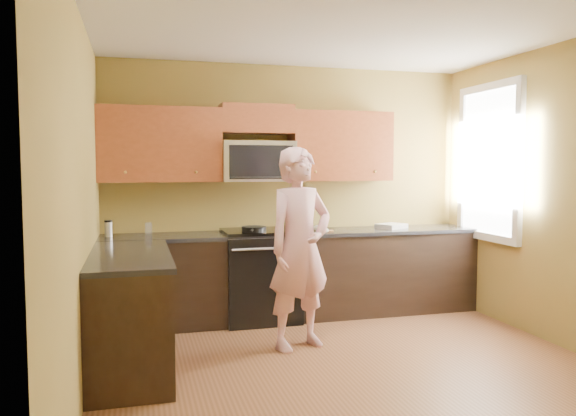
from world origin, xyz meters
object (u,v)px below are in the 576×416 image
object	(u,v)px
travel_mug	(109,237)
stove	(260,275)
microwave	(257,181)
frying_pan	(254,232)
woman	(300,248)
butter_tub	(293,232)

from	to	relation	value
travel_mug	stove	bearing A→B (deg)	-1.92
microwave	frying_pan	bearing A→B (deg)	-108.92
woman	frying_pan	distance (m)	0.85
stove	butter_tub	world-z (taller)	butter_tub
stove	microwave	xyz separation A→B (m)	(0.00, 0.12, 0.97)
stove	microwave	bearing A→B (deg)	90.00
microwave	butter_tub	world-z (taller)	microwave
butter_tub	woman	bearing A→B (deg)	-101.72
stove	butter_tub	bearing A→B (deg)	-9.91
stove	travel_mug	size ratio (longest dim) A/B	5.85
woman	frying_pan	bearing A→B (deg)	86.40
microwave	woman	xyz separation A→B (m)	(0.15, -1.08, -0.56)
frying_pan	travel_mug	distance (m)	1.42
butter_tub	stove	bearing A→B (deg)	170.09
microwave	stove	bearing A→B (deg)	-90.00
stove	travel_mug	distance (m)	1.57
woman	travel_mug	size ratio (longest dim) A/B	10.93
stove	woman	distance (m)	1.05
travel_mug	microwave	bearing A→B (deg)	2.85
woman	travel_mug	distance (m)	1.93
frying_pan	travel_mug	world-z (taller)	travel_mug
woman	butter_tub	xyz separation A→B (m)	(0.19, 0.90, 0.03)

